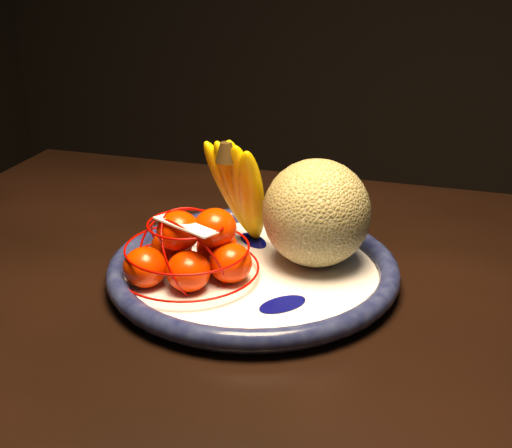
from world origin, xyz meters
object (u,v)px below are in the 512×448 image
(cantaloupe, at_px, (317,213))
(mandarin_bag, at_px, (191,252))
(banana_bunch, at_px, (242,187))
(fruit_bowl, at_px, (253,271))
(dining_table, at_px, (404,376))

(cantaloupe, bearing_deg, mandarin_bag, -146.05)
(cantaloupe, distance_m, banana_bunch, 0.10)
(mandarin_bag, bearing_deg, cantaloupe, 33.95)
(fruit_bowl, bearing_deg, banana_bunch, 119.89)
(cantaloupe, bearing_deg, dining_table, -29.25)
(banana_bunch, bearing_deg, dining_table, -1.11)
(dining_table, distance_m, banana_bunch, 0.30)
(dining_table, xyz_separation_m, banana_bunch, (-0.23, 0.09, 0.17))
(cantaloupe, xyz_separation_m, mandarin_bag, (-0.13, -0.08, -0.03))
(dining_table, height_order, banana_bunch, banana_bunch)
(fruit_bowl, height_order, mandarin_bag, mandarin_bag)
(fruit_bowl, xyz_separation_m, banana_bunch, (-0.04, 0.07, 0.08))
(banana_bunch, distance_m, mandarin_bag, 0.12)
(dining_table, distance_m, fruit_bowl, 0.21)
(cantaloupe, bearing_deg, banana_bunch, 170.01)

